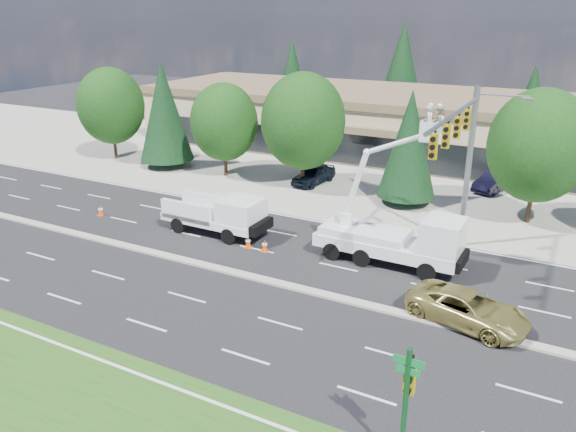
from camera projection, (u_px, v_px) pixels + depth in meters
The scene contains 24 objects.
ground at pixel (225, 271), 29.03m from camera, with size 140.00×140.00×0.00m, color black.
concrete_apron at pixel (363, 176), 45.60m from camera, with size 140.00×22.00×0.01m, color gray.
grass_verge at pixel (0, 425), 18.25m from camera, with size 140.00×10.00×0.01m, color #1F4D16.
road_median at pixel (225, 270), 29.01m from camera, with size 120.00×0.55×0.12m, color gray.
strip_mall at pixel (402, 121), 52.89m from camera, with size 50.40×15.40×5.50m.
tree_front_a at pixel (111, 106), 49.50m from camera, with size 5.85×5.85×8.12m.
tree_front_b at pixel (164, 111), 46.86m from camera, with size 4.51×4.51×8.88m.
tree_front_c at pixel (224, 122), 44.35m from camera, with size 5.38×5.38×7.46m.
tree_front_d at pixel (303, 121), 41.04m from camera, with size 6.22×6.22×8.63m.
tree_front_e at pixel (409, 144), 37.80m from camera, with size 3.99×3.99×7.87m.
tree_front_f at pixel (539, 146), 34.03m from camera, with size 6.11×6.11×8.48m.
tree_back_a at pixel (292, 76), 70.04m from camera, with size 4.72×4.72×9.31m.
tree_back_b at pixel (402, 71), 63.45m from camera, with size 5.89×5.89×11.62m.
tree_back_c at pixel (532, 99), 58.03m from camera, with size 3.87×3.87×7.64m.
signal_mast at pixel (464, 150), 28.36m from camera, with size 2.76×10.16×9.00m.
street_sign_pole at pixel (407, 394), 15.94m from camera, with size 0.90×0.44×4.00m.
utility_pickup at pixel (220, 218), 33.54m from camera, with size 6.30×2.56×2.41m.
bucket_truck at pixel (400, 232), 29.11m from camera, with size 7.72×2.60×8.61m.
traffic_cone_a at pixel (101, 210), 36.82m from camera, with size 0.40×0.40×0.70m.
traffic_cone_b at pixel (248, 242), 31.81m from camera, with size 0.40×0.40×0.70m.
traffic_cone_c at pixel (265, 246), 31.30m from camera, with size 0.40×0.40×0.70m.
minivan at pixel (468, 308), 23.96m from camera, with size 2.39×5.18×1.44m, color tan.
parked_car_west at pixel (314, 174), 43.45m from camera, with size 1.78×4.42×1.50m, color black.
parked_car_east at pixel (495, 181), 41.78m from camera, with size 1.52×4.35×1.43m, color black.
Camera 1 is at (15.20, -21.65, 12.70)m, focal length 35.00 mm.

